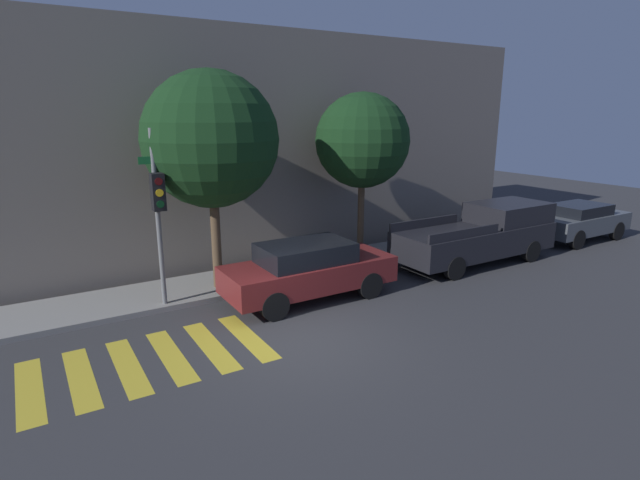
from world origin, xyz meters
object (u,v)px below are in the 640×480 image
(pickup_truck, at_px, (482,234))
(tree_near_corner, at_px, (211,140))
(sedan_near_corner, at_px, (308,270))
(traffic_light_pole, at_px, (171,186))
(sedan_middle, at_px, (579,221))
(tree_midblock, at_px, (362,141))

(pickup_truck, distance_m, tree_near_corner, 9.31)
(sedan_near_corner, relative_size, pickup_truck, 0.80)
(traffic_light_pole, relative_size, tree_near_corner, 0.76)
(sedan_near_corner, bearing_deg, sedan_middle, -0.00)
(sedan_near_corner, xyz_separation_m, tree_near_corner, (-1.85, 1.87, 3.35))
(pickup_truck, distance_m, sedan_middle, 5.51)
(sedan_near_corner, xyz_separation_m, tree_midblock, (3.05, 1.87, 3.18))
(sedan_near_corner, distance_m, tree_near_corner, 4.26)
(sedan_near_corner, bearing_deg, tree_near_corner, 134.62)
(tree_near_corner, bearing_deg, traffic_light_pole, -154.39)
(sedan_middle, bearing_deg, tree_near_corner, 172.39)
(pickup_truck, relative_size, sedan_middle, 1.37)
(traffic_light_pole, bearing_deg, sedan_near_corner, -22.05)
(sedan_near_corner, relative_size, tree_near_corner, 0.77)
(traffic_light_pole, relative_size, sedan_middle, 1.08)
(sedan_near_corner, xyz_separation_m, pickup_truck, (6.68, 0.00, 0.13))
(traffic_light_pole, distance_m, tree_near_corner, 1.75)
(pickup_truck, xyz_separation_m, tree_near_corner, (-8.53, 1.87, 3.23))
(tree_near_corner, bearing_deg, pickup_truck, -12.39)
(sedan_middle, bearing_deg, sedan_near_corner, 180.00)
(sedan_middle, bearing_deg, traffic_light_pole, 175.28)
(pickup_truck, bearing_deg, sedan_middle, -0.00)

